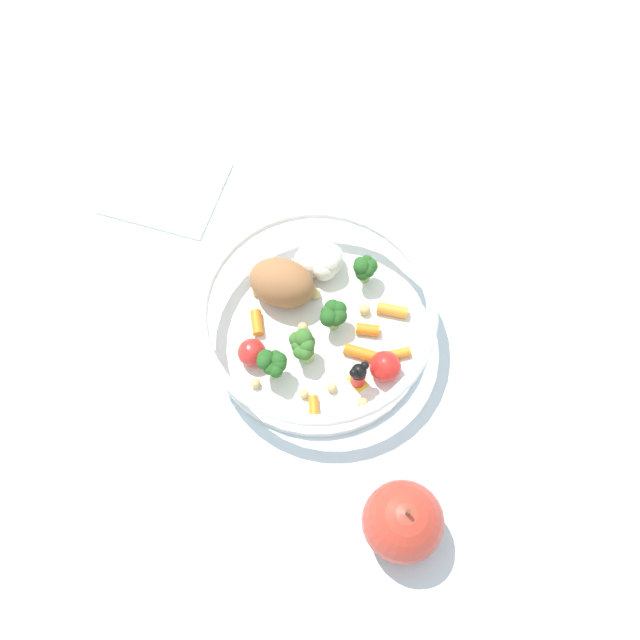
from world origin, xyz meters
name	(u,v)px	position (x,y,z in m)	size (l,w,h in m)	color
ground_plane	(316,337)	(0.00, 0.00, 0.00)	(2.40, 2.40, 0.00)	silver
food_container	(317,311)	(0.00, 0.02, 0.03)	(0.24, 0.24, 0.06)	white
loose_apple	(403,522)	(0.14, -0.17, 0.04)	(0.08, 0.08, 0.09)	#BC3828
folded_napkin	(165,187)	(-0.23, 0.13, 0.00)	(0.13, 0.11, 0.01)	white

